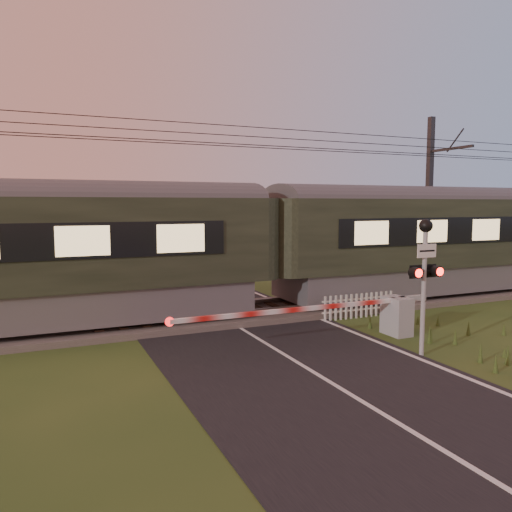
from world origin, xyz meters
name	(u,v)px	position (x,y,z in m)	size (l,w,h in m)	color
ground	(329,382)	(0.00, 0.00, 0.00)	(160.00, 160.00, 0.00)	#28441A
road	(336,385)	(0.02, -0.23, 0.01)	(6.00, 140.00, 0.03)	black
track_bed	(221,315)	(0.00, 6.50, 0.07)	(140.00, 3.40, 0.39)	#47423D
overhead_wires	(220,137)	(0.00, 6.50, 5.72)	(120.00, 0.62, 0.62)	black
train	(264,245)	(1.52, 6.50, 2.28)	(42.89, 2.96, 4.00)	slate
boom_gate	(385,315)	(3.34, 2.46, 0.61)	(7.51, 0.82, 1.09)	gray
crossing_signal	(425,262)	(3.04, 0.67, 2.26)	(0.84, 0.35, 3.29)	gray
picket_fence	(359,306)	(4.01, 4.60, 0.40)	(2.72, 0.07, 0.79)	silver
catenary_mast	(430,199)	(10.63, 8.73, 3.86)	(0.23, 2.47, 7.43)	#2D2D30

